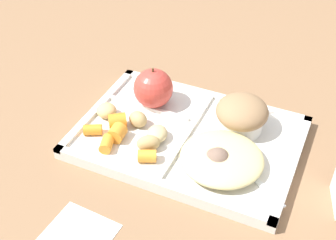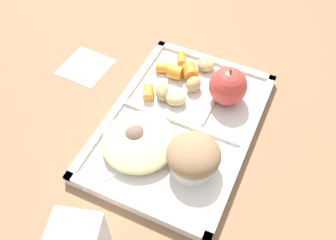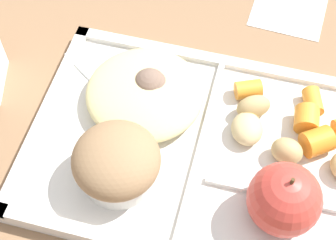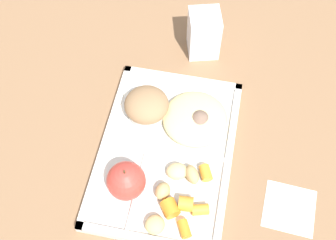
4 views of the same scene
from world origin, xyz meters
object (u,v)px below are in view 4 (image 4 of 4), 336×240
(green_apple, at_px, (126,181))
(lunch_tray, at_px, (166,152))
(milk_carton, at_px, (204,33))
(bran_muffin, at_px, (147,106))
(plastic_fork, at_px, (196,106))

(green_apple, bearing_deg, lunch_tray, -31.11)
(lunch_tray, bearing_deg, milk_carton, -5.66)
(milk_carton, bearing_deg, bran_muffin, 142.43)
(lunch_tray, distance_m, bran_muffin, 0.10)
(green_apple, distance_m, milk_carton, 0.37)
(plastic_fork, xyz_separation_m, milk_carton, (0.16, 0.01, 0.04))
(bran_muffin, distance_m, plastic_fork, 0.10)
(lunch_tray, distance_m, plastic_fork, 0.12)
(bran_muffin, bearing_deg, green_apple, 180.00)
(bran_muffin, bearing_deg, lunch_tray, -143.90)
(bran_muffin, xyz_separation_m, milk_carton, (0.20, -0.08, 0.01))
(green_apple, relative_size, plastic_fork, 0.59)
(green_apple, bearing_deg, plastic_fork, -24.69)
(lunch_tray, relative_size, green_apple, 4.71)
(lunch_tray, xyz_separation_m, bran_muffin, (0.07, 0.05, 0.04))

